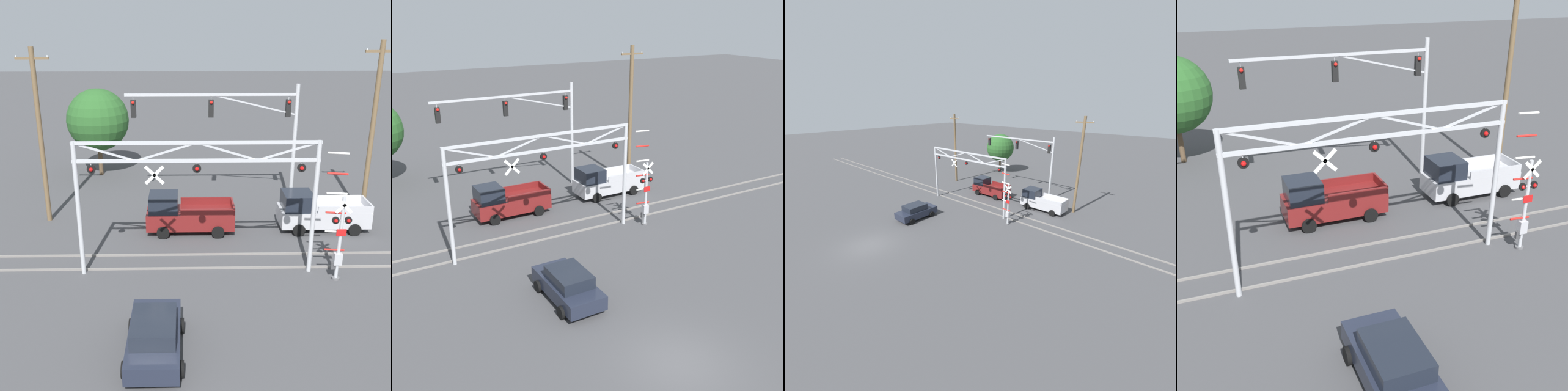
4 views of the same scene
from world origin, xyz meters
TOP-DOWN VIEW (x-y plane):
  - rail_track_near at (0.00, 12.22)m, footprint 80.00×0.08m
  - rail_track_far at (0.00, 13.66)m, footprint 80.00×0.08m
  - crossing_gantry at (-0.02, 11.94)m, footprint 10.85×0.26m
  - crossing_signal_mast at (6.32, 11.14)m, footprint 1.35×0.35m
  - traffic_signal_span at (3.54, 20.27)m, footprint 10.27×0.39m
  - pickup_truck_lead at (-0.54, 16.65)m, footprint 4.82×2.15m
  - pickup_truck_following at (6.95, 16.81)m, footprint 4.97×2.15m
  - sedan_waiting at (-1.65, 6.01)m, footprint 2.09×4.09m
  - utility_pole_left at (-8.58, 18.40)m, footprint 1.80×0.28m
  - utility_pole_right at (10.08, 18.43)m, footprint 1.80×0.28m
  - background_tree_beyond_span at (-6.91, 27.26)m, footprint 4.56×4.56m

SIDE VIEW (x-z plane):
  - rail_track_near at x=0.00m, z-range 0.00..0.10m
  - rail_track_far at x=0.00m, z-range 0.00..0.10m
  - sedan_waiting at x=-1.65m, z-range 0.01..1.54m
  - pickup_truck_lead at x=-0.54m, z-range -0.09..2.10m
  - pickup_truck_following at x=6.95m, z-range -0.09..2.10m
  - crossing_signal_mast at x=6.32m, z-range -0.92..5.15m
  - background_tree_beyond_span at x=-6.91m, z-range 0.95..7.43m
  - crossing_gantry at x=-0.02m, z-range 1.30..7.66m
  - utility_pole_left at x=-8.58m, z-range 0.15..10.04m
  - utility_pole_right at x=10.08m, z-range 0.15..10.37m
  - traffic_signal_span at x=3.54m, z-range 1.46..9.14m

